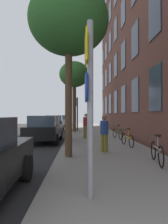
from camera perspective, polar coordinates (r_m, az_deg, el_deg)
name	(u,v)px	position (r m, az deg, el deg)	size (l,w,h in m)	color
ground_plane	(51,136)	(15.84, -9.87, -6.93)	(41.80, 41.80, 0.00)	#332D28
road_asphalt	(25,136)	(16.27, -17.26, -6.73)	(7.00, 38.00, 0.01)	#232326
sidewalk	(94,135)	(15.73, 2.95, -6.77)	(4.20, 38.00, 0.12)	gray
sign_post	(89,96)	(3.65, 1.47, 4.72)	(0.16, 0.60, 3.36)	gray
traffic_light	(76,108)	(18.88, -2.31, 1.27)	(0.43, 0.24, 3.29)	black
tree_near	(69,22)	(8.01, -4.57, 25.13)	(3.01, 3.01, 6.39)	#4C3823
tree_far	(74,75)	(18.22, -2.89, 10.84)	(2.80, 2.80, 6.53)	#4C3823
bicycle_0	(157,152)	(6.72, 20.85, -11.05)	(0.45, 1.65, 0.94)	black
bicycle_1	(127,139)	(9.86, 12.75, -7.88)	(0.42, 1.69, 0.90)	black
bicycle_2	(118,133)	(12.73, 9.96, -6.25)	(0.47, 1.70, 0.93)	black
pedestrian_0	(104,131)	(8.16, 6.04, -5.66)	(0.48, 0.48, 1.53)	olive
pedestrian_1	(86,124)	(12.65, 0.57, -3.65)	(0.51, 0.51, 1.65)	olive
car_1	(45,128)	(12.08, -11.50, -4.82)	(1.89, 4.01, 1.62)	black
car_2	(55,123)	(20.37, -8.76, -3.20)	(1.87, 4.08, 1.62)	black
car_3	(64,120)	(28.63, -6.10, -2.53)	(1.94, 4.29, 1.62)	#B7B7BC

